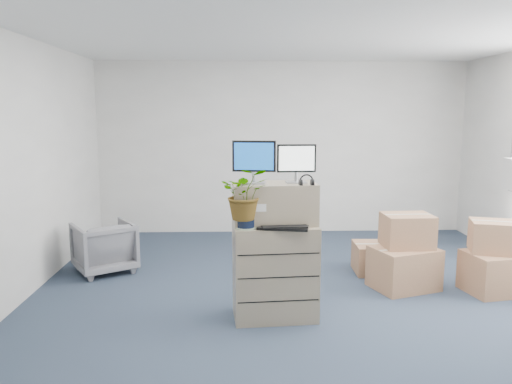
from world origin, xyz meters
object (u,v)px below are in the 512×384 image
keyboard (283,228)px  office_chair (104,245)px  monitor_right (296,161)px  filing_cabinet_lower (275,271)px  water_bottle (281,213)px  potted_plant (246,200)px  monitor_left (254,160)px

keyboard → office_chair: keyboard is taller
monitor_right → filing_cabinet_lower: bearing=-167.3°
monitor_right → water_bottle: 0.52m
keyboard → filing_cabinet_lower: bearing=120.6°
potted_plant → water_bottle: bearing=26.4°
monitor_left → keyboard: 0.69m
monitor_left → water_bottle: size_ratio=1.96×
potted_plant → keyboard: bearing=-4.4°
monitor_right → potted_plant: bearing=-160.4°
filing_cabinet_lower → potted_plant: size_ratio=1.86×
potted_plant → filing_cabinet_lower: bearing=27.1°
office_chair → filing_cabinet_lower: bearing=112.6°
filing_cabinet_lower → office_chair: size_ratio=1.33×
monitor_left → office_chair: monitor_left is taller
filing_cabinet_lower → keyboard: 0.51m
water_bottle → potted_plant: bearing=-153.6°
water_bottle → office_chair: 2.64m
monitor_left → office_chair: bearing=150.5°
filing_cabinet_lower → monitor_left: 1.10m
potted_plant → office_chair: (-1.76, 1.61, -0.84)m
filing_cabinet_lower → water_bottle: size_ratio=4.40×
potted_plant → office_chair: bearing=137.5°
water_bottle → monitor_right: bearing=12.4°
keyboard → office_chair: bearing=152.9°
filing_cabinet_lower → monitor_right: monitor_right is taller
monitor_left → office_chair: size_ratio=0.59×
monitor_left → potted_plant: bearing=-107.5°
monitor_right → water_bottle: bearing=-170.5°
monitor_left → monitor_right: size_ratio=1.10×
monitor_right → keyboard: size_ratio=0.80×
water_bottle → office_chair: water_bottle is taller
keyboard → monitor_right: bearing=68.7°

